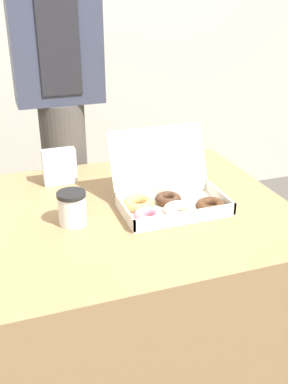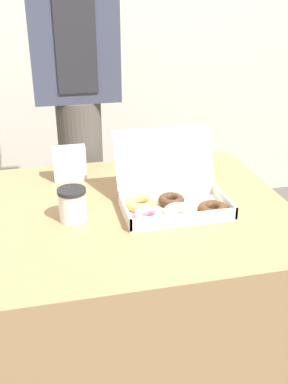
% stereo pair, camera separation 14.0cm
% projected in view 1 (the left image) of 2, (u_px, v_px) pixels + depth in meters
% --- Properties ---
extents(ground_plane, '(14.00, 14.00, 0.00)m').
position_uv_depth(ground_plane, '(138.00, 363.00, 1.81)').
color(ground_plane, '#4C4742').
extents(wall_back, '(10.00, 0.05, 2.60)m').
position_uv_depth(wall_back, '(54.00, 1.00, 2.52)').
color(wall_back, beige).
rests_on(wall_back, ground_plane).
extents(table, '(1.01, 0.89, 0.71)m').
position_uv_depth(table, '(138.00, 292.00, 1.66)').
color(table, '#99754C').
rests_on(table, ground_plane).
extents(donut_box, '(0.36, 0.32, 0.23)m').
position_uv_depth(donut_box, '(168.00, 199.00, 1.48)').
color(donut_box, silver).
rests_on(donut_box, table).
extents(coffee_cup, '(0.09, 0.09, 0.11)m').
position_uv_depth(coffee_cup, '(72.00, 208.00, 1.39)').
color(coffee_cup, white).
rests_on(coffee_cup, table).
extents(napkin_holder, '(0.12, 0.04, 0.13)m').
position_uv_depth(napkin_holder, '(59.00, 167.00, 1.67)').
color(napkin_holder, silver).
rests_on(napkin_holder, table).
extents(person_customer, '(0.36, 0.23, 1.78)m').
position_uv_depth(person_customer, '(59.00, 82.00, 1.85)').
color(person_customer, '#4C4742').
rests_on(person_customer, ground_plane).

